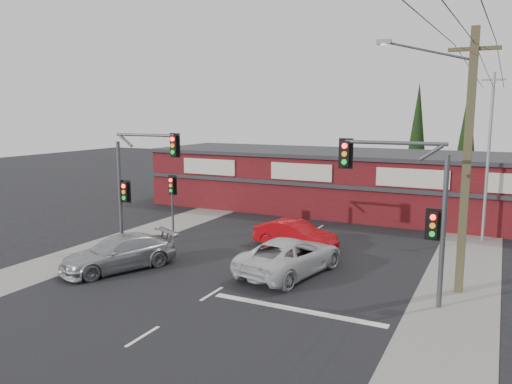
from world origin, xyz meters
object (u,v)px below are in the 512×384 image
at_px(white_suv, 290,256).
at_px(utility_pole, 464,154).
at_px(red_sedan, 295,234).
at_px(silver_suv, 119,253).
at_px(shop_building, 334,180).

xyz_separation_m(white_suv, utility_pole, (6.64, 0.76, 4.62)).
relative_size(red_sedan, utility_pole, 0.43).
relative_size(white_suv, silver_suv, 1.09).
height_order(white_suv, red_sedan, white_suv).
bearing_deg(white_suv, utility_pole, -162.49).
distance_m(white_suv, silver_suv, 7.62).
bearing_deg(utility_pole, white_suv, -173.46).
xyz_separation_m(white_suv, red_sedan, (-1.33, 3.87, -0.06)).
bearing_deg(silver_suv, red_sedan, 74.58).
relative_size(white_suv, utility_pole, 0.56).
height_order(white_suv, shop_building, shop_building).
xyz_separation_m(red_sedan, shop_building, (-1.39, 10.89, 1.42)).
height_order(red_sedan, utility_pole, utility_pole).
relative_size(silver_suv, shop_building, 0.19).
bearing_deg(white_suv, silver_suv, 33.33).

